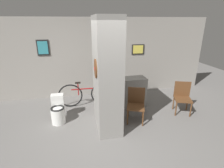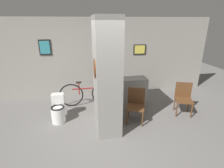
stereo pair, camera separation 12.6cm
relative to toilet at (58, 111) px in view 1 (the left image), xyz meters
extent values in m
plane|color=slate|center=(1.17, -0.98, -0.30)|extent=(14.00, 14.00, 0.00)
cube|color=gray|center=(1.17, 1.65, 1.00)|extent=(8.00, 0.06, 2.60)
cube|color=black|center=(-0.43, 1.61, 1.40)|extent=(0.36, 0.02, 0.48)
cube|color=teal|center=(-0.43, 1.59, 1.40)|extent=(0.30, 0.01, 0.39)
cube|color=black|center=(2.67, 1.61, 1.25)|extent=(0.44, 0.02, 0.34)
cube|color=#E0CC4C|center=(2.67, 1.59, 1.25)|extent=(0.36, 0.01, 0.28)
cube|color=gray|center=(1.21, -0.43, 1.00)|extent=(0.53, 1.10, 2.60)
cylinder|color=#593319|center=(0.93, -0.65, 1.25)|extent=(0.03, 0.40, 0.40)
cylinder|color=red|center=(0.92, -0.65, 1.25)|extent=(0.01, 0.07, 0.07)
cube|color=gray|center=(1.88, 0.51, 0.14)|extent=(1.33, 0.44, 0.89)
cylinder|color=white|center=(0.00, -0.06, -0.10)|extent=(0.35, 0.35, 0.41)
torus|color=black|center=(0.00, -0.06, 0.11)|extent=(0.34, 0.34, 0.04)
cube|color=white|center=(0.00, 0.18, 0.25)|extent=(0.31, 0.20, 0.29)
cylinder|color=brown|center=(1.71, -0.51, -0.10)|extent=(0.04, 0.04, 0.40)
cylinder|color=brown|center=(2.07, -0.64, -0.10)|extent=(0.04, 0.04, 0.40)
cylinder|color=brown|center=(1.84, -0.15, -0.10)|extent=(0.04, 0.04, 0.40)
cylinder|color=brown|center=(2.20, -0.28, -0.10)|extent=(0.04, 0.04, 0.40)
cube|color=brown|center=(1.95, -0.39, 0.12)|extent=(0.56, 0.56, 0.04)
cube|color=brown|center=(2.02, -0.20, 0.35)|extent=(0.42, 0.18, 0.43)
cylinder|color=brown|center=(3.14, -0.35, -0.10)|extent=(0.04, 0.04, 0.40)
cylinder|color=brown|center=(3.50, -0.48, -0.10)|extent=(0.04, 0.04, 0.40)
cylinder|color=brown|center=(3.27, 0.01, -0.10)|extent=(0.04, 0.04, 0.40)
cylinder|color=brown|center=(3.64, -0.12, -0.10)|extent=(0.04, 0.04, 0.40)
cube|color=brown|center=(3.39, -0.23, 0.12)|extent=(0.56, 0.56, 0.04)
cube|color=brown|center=(3.46, -0.04, 0.35)|extent=(0.42, 0.18, 0.43)
torus|color=black|center=(0.30, 0.80, 0.06)|extent=(0.72, 0.04, 0.72)
torus|color=black|center=(1.28, 0.80, 0.06)|extent=(0.72, 0.04, 0.72)
cylinder|color=maroon|center=(0.79, 0.80, 0.25)|extent=(0.90, 0.04, 0.04)
cylinder|color=maroon|center=(0.55, 0.80, 0.25)|extent=(0.03, 0.03, 0.38)
cylinder|color=maroon|center=(1.23, 0.80, 0.25)|extent=(0.03, 0.03, 0.34)
cube|color=black|center=(0.55, 0.80, 0.45)|extent=(0.16, 0.06, 0.04)
cylinder|color=#262626|center=(1.23, 0.80, 0.42)|extent=(0.03, 0.42, 0.03)
cylinder|color=silver|center=(1.67, 0.57, 0.67)|extent=(0.07, 0.07, 0.17)
cylinder|color=silver|center=(1.67, 0.57, 0.79)|extent=(0.03, 0.03, 0.07)
sphere|color=#333333|center=(1.67, 0.57, 0.84)|extent=(0.03, 0.03, 0.03)
cylinder|color=#267233|center=(1.79, 0.57, 0.65)|extent=(0.09, 0.09, 0.13)
cylinder|color=#267233|center=(1.79, 0.57, 0.74)|extent=(0.04, 0.04, 0.05)
sphere|color=#333333|center=(1.79, 0.57, 0.78)|extent=(0.04, 0.04, 0.04)
camera|label=1|loc=(0.55, -4.16, 2.19)|focal=28.00mm
camera|label=2|loc=(0.67, -4.18, 2.19)|focal=28.00mm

